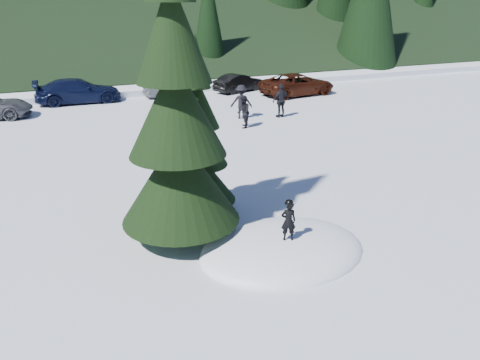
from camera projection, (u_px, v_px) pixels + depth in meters
name	position (u px, v px, depth m)	size (l,w,h in m)	color
ground	(282.00, 251.00, 12.33)	(200.00, 200.00, 0.00)	white
snow_mound	(282.00, 251.00, 12.33)	(4.48, 3.52, 0.96)	white
spruce_tall	(177.00, 121.00, 11.87)	(3.20, 3.20, 8.60)	black
spruce_short	(198.00, 147.00, 13.88)	(2.20, 2.20, 5.37)	black
child_skier	(288.00, 221.00, 11.74)	(0.38, 0.25, 1.04)	black
adult_0	(243.00, 112.00, 23.75)	(0.80, 0.62, 1.65)	black
adult_1	(281.00, 101.00, 25.83)	(1.09, 0.46, 1.87)	black
adult_2	(241.00, 102.00, 25.58)	(1.19, 0.68, 1.84)	black
car_3	(78.00, 91.00, 29.48)	(2.12, 5.22, 1.51)	black
car_4	(172.00, 87.00, 31.42)	(1.54, 3.82, 1.30)	gray
car_5	(239.00, 83.00, 33.06)	(1.32, 3.80, 1.25)	black
car_6	(298.00, 84.00, 31.88)	(2.43, 5.26, 1.46)	#37140A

